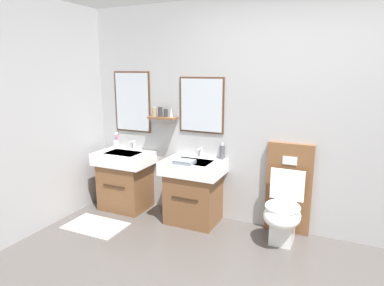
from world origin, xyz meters
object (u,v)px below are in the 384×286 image
at_px(vanity_sink_left, 126,178).
at_px(vanity_sink_right, 194,189).
at_px(toilet, 285,205).
at_px(folded_hand_towel, 184,162).
at_px(soap_dispenser, 222,152).
at_px(toothbrush_cup, 116,143).

xyz_separation_m(vanity_sink_left, vanity_sink_right, (0.96, 0.00, 0.00)).
relative_size(toilet, folded_hand_towel, 4.55).
relative_size(soap_dispenser, folded_hand_towel, 0.91).
bearing_deg(toilet, soap_dispenser, 167.44).
relative_size(vanity_sink_right, toothbrush_cup, 3.63).
bearing_deg(vanity_sink_right, toothbrush_cup, 171.53).
height_order(vanity_sink_left, folded_hand_towel, folded_hand_towel).
bearing_deg(folded_hand_towel, vanity_sink_right, 75.99).
bearing_deg(soap_dispenser, folded_hand_towel, -131.66).
bearing_deg(toothbrush_cup, vanity_sink_right, -8.47).
bearing_deg(soap_dispenser, vanity_sink_left, -171.16).
relative_size(toilet, toothbrush_cup, 4.91).
xyz_separation_m(toothbrush_cup, folded_hand_towel, (1.18, -0.34, -0.03)).
relative_size(vanity_sink_right, soap_dispenser, 3.67).
bearing_deg(vanity_sink_left, soap_dispenser, 8.84).
height_order(vanity_sink_left, soap_dispenser, soap_dispenser).
bearing_deg(folded_hand_towel, toilet, 9.51).
bearing_deg(vanity_sink_right, soap_dispenser, 35.04).
xyz_separation_m(vanity_sink_left, folded_hand_towel, (0.92, -0.16, 0.37)).
height_order(vanity_sink_right, soap_dispenser, soap_dispenser).
xyz_separation_m(toilet, folded_hand_towel, (-1.08, -0.18, 0.38)).
distance_m(vanity_sink_left, soap_dispenser, 1.32).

